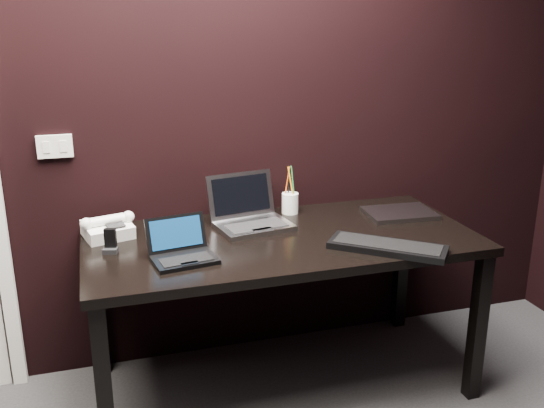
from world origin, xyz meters
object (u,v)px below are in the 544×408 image
object	(u,v)px
closed_laptop	(399,213)
pen_cup	(290,202)
silver_laptop	(250,217)
netbook	(182,252)
mobile_phone	(110,244)
desk	(282,253)
ext_keyboard	(387,247)
desk_phone	(108,228)

from	to	relation	value
closed_laptop	pen_cup	distance (m)	0.53
silver_laptop	netbook	bearing A→B (deg)	-139.88
closed_laptop	pen_cup	bearing A→B (deg)	159.23
netbook	silver_laptop	world-z (taller)	silver_laptop
mobile_phone	pen_cup	bearing A→B (deg)	17.46
silver_laptop	mobile_phone	xyz separation A→B (m)	(-0.63, -0.14, -0.01)
silver_laptop	pen_cup	size ratio (longest dim) A/B	1.57
netbook	silver_laptop	xyz separation A→B (m)	(0.36, 0.30, 0.01)
desk	closed_laptop	xyz separation A→B (m)	(0.63, 0.11, 0.09)
silver_laptop	closed_laptop	xyz separation A→B (m)	(0.73, -0.06, -0.03)
netbook	mobile_phone	size ratio (longest dim) A/B	2.75
closed_laptop	mobile_phone	bearing A→B (deg)	-176.48
ext_keyboard	closed_laptop	distance (m)	0.47
desk	mobile_phone	bearing A→B (deg)	177.81
desk_phone	mobile_phone	bearing A→B (deg)	-89.12
silver_laptop	closed_laptop	bearing A→B (deg)	-4.69
closed_laptop	desk_phone	xyz separation A→B (m)	(-1.36, 0.09, 0.03)
desk	desk_phone	distance (m)	0.77
silver_laptop	desk	bearing A→B (deg)	-60.50
silver_laptop	ext_keyboard	distance (m)	0.65
closed_laptop	pen_cup	size ratio (longest dim) A/B	1.44
desk_phone	mobile_phone	distance (m)	0.18
netbook	desk_phone	distance (m)	0.43
desk	pen_cup	distance (m)	0.36
silver_laptop	pen_cup	distance (m)	0.27
desk_phone	closed_laptop	bearing A→B (deg)	-3.98
mobile_phone	pen_cup	world-z (taller)	pen_cup
netbook	desk_phone	xyz separation A→B (m)	(-0.27, 0.34, 0.01)
desk_phone	pen_cup	world-z (taller)	pen_cup
silver_laptop	desk_phone	world-z (taller)	silver_laptop
closed_laptop	ext_keyboard	bearing A→B (deg)	-124.08
silver_laptop	ext_keyboard	bearing A→B (deg)	-44.22
netbook	closed_laptop	xyz separation A→B (m)	(1.09, 0.24, -0.02)
netbook	desk_phone	size ratio (longest dim) A/B	1.12
netbook	ext_keyboard	xyz separation A→B (m)	(0.83, -0.15, -0.02)
desk	desk_phone	xyz separation A→B (m)	(-0.73, 0.21, 0.12)
netbook	silver_laptop	size ratio (longest dim) A/B	0.74
desk	mobile_phone	xyz separation A→B (m)	(-0.73, 0.03, 0.12)
mobile_phone	netbook	bearing A→B (deg)	-30.84
ext_keyboard	pen_cup	bearing A→B (deg)	111.65
desk_phone	netbook	bearing A→B (deg)	-51.31
netbook	mobile_phone	world-z (taller)	netbook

